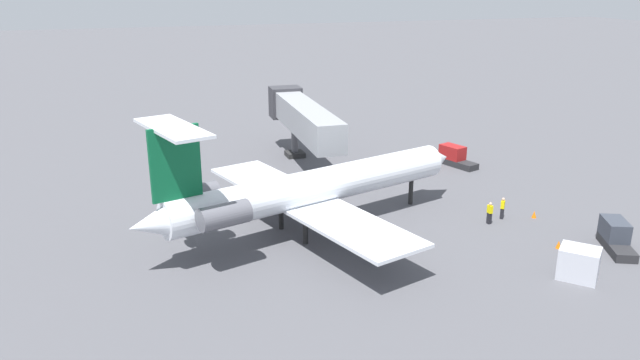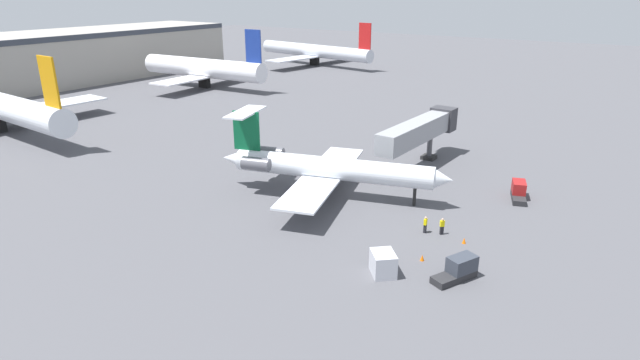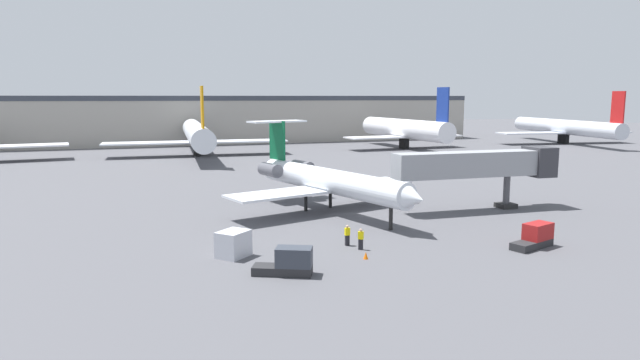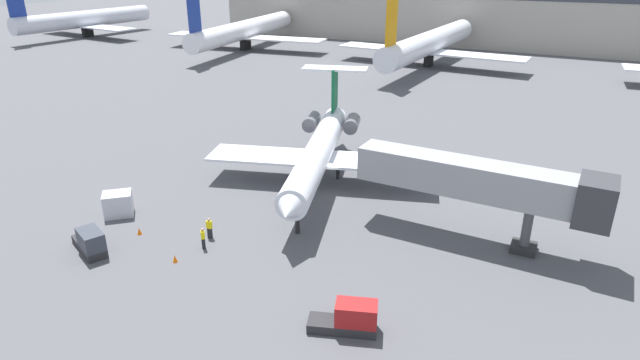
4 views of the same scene
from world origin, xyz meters
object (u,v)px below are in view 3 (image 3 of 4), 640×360
object	(u,v)px
baggage_tug_lead	(535,237)
traffic_cone_mid	(366,255)
ground_crew_marshaller	(347,235)
parked_airliner_centre	(197,134)
regional_jet	(324,179)
baggage_tug_trailing	(289,263)
jet_bridge	(485,164)
cargo_container_uld	(233,244)
traffic_cone_near	(291,255)
parked_airliner_east_mid	(405,129)
parked_airliner_east_end	(565,127)
ground_crew_loader	(361,239)

from	to	relation	value
baggage_tug_lead	traffic_cone_mid	distance (m)	14.16
ground_crew_marshaller	parked_airliner_centre	distance (m)	73.38
regional_jet	baggage_tug_trailing	world-z (taller)	regional_jet
jet_bridge	cargo_container_uld	xyz separation A→B (m)	(-28.27, -9.00, -3.83)
traffic_cone_near	parked_airliner_east_mid	xyz separation A→B (m)	(48.72, 75.66, 4.22)
cargo_container_uld	traffic_cone_mid	bearing A→B (deg)	-22.37
baggage_tug_lead	jet_bridge	bearing A→B (deg)	70.31
parked_airliner_centre	parked_airliner_east_mid	distance (m)	46.98
parked_airliner_east_end	ground_crew_marshaller	bearing A→B (deg)	-140.50
ground_crew_loader	parked_airliner_east_end	world-z (taller)	parked_airliner_east_end
traffic_cone_near	parked_airliner_east_mid	bearing A→B (deg)	57.22
parked_airliner_east_mid	jet_bridge	bearing A→B (deg)	-110.61
regional_jet	parked_airliner_east_end	distance (m)	104.29
baggage_tug_trailing	parked_airliner_centre	bearing A→B (deg)	87.89
regional_jet	traffic_cone_near	xyz separation A→B (m)	(-8.02, -15.50, -3.11)
traffic_cone_near	jet_bridge	bearing A→B (deg)	23.96
regional_jet	parked_airliner_east_end	xyz separation A→B (m)	(85.71, 59.40, 0.76)
baggage_tug_lead	baggage_tug_trailing	distance (m)	20.44
cargo_container_uld	parked_airliner_east_end	size ratio (longest dim) A/B	0.07
regional_jet	ground_crew_loader	size ratio (longest dim) A/B	15.53
ground_crew_loader	traffic_cone_mid	world-z (taller)	ground_crew_loader
traffic_cone_near	parked_airliner_centre	bearing A→B (deg)	88.67
traffic_cone_near	traffic_cone_mid	world-z (taller)	same
jet_bridge	traffic_cone_near	size ratio (longest dim) A/B	33.20
traffic_cone_near	cargo_container_uld	bearing A→B (deg)	155.27
jet_bridge	parked_airliner_east_end	world-z (taller)	parked_airliner_east_end
baggage_tug_lead	parked_airliner_centre	xyz separation A→B (m)	(-17.54, 78.48, 3.58)
ground_crew_marshaller	cargo_container_uld	xyz separation A→B (m)	(-9.23, -0.18, 0.13)
ground_crew_marshaller	cargo_container_uld	world-z (taller)	cargo_container_uld
ground_crew_marshaller	cargo_container_uld	bearing A→B (deg)	-178.89
parked_airliner_centre	baggage_tug_lead	bearing A→B (deg)	-77.40
ground_crew_loader	parked_airliner_centre	xyz separation A→B (m)	(-4.09, 74.70, 3.56)
ground_crew_loader	baggage_tug_trailing	distance (m)	8.12
baggage_tug_trailing	traffic_cone_mid	bearing A→B (deg)	14.73
ground_crew_loader	baggage_tug_trailing	size ratio (longest dim) A/B	0.40
regional_jet	traffic_cone_mid	distance (m)	17.95
ground_crew_marshaller	ground_crew_loader	bearing A→B (deg)	-69.82
jet_bridge	parked_airliner_centre	bearing A→B (deg)	109.33
ground_crew_loader	cargo_container_uld	xyz separation A→B (m)	(-9.77, 1.31, 0.13)
parked_airliner_east_end	cargo_container_uld	bearing A→B (deg)	-143.19
jet_bridge	traffic_cone_mid	world-z (taller)	jet_bridge
parked_airliner_east_end	jet_bridge	bearing A→B (deg)	-137.28
baggage_tug_trailing	traffic_cone_near	world-z (taller)	baggage_tug_trailing
traffic_cone_near	parked_airliner_east_mid	size ratio (longest dim) A/B	0.02
traffic_cone_near	parked_airliner_east_mid	distance (m)	90.08
ground_crew_marshaller	cargo_container_uld	distance (m)	9.23
parked_airliner_east_end	parked_airliner_east_mid	bearing A→B (deg)	179.05
regional_jet	ground_crew_marshaller	xyz separation A→B (m)	(-2.74, -13.51, -2.53)
baggage_tug_lead	traffic_cone_mid	bearing A→B (deg)	174.59
ground_crew_marshaller	parked_airliner_centre	world-z (taller)	parked_airliner_centre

